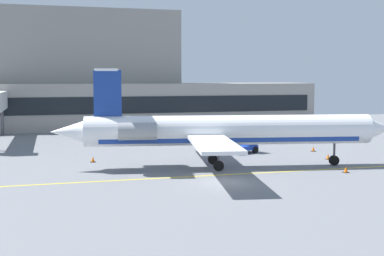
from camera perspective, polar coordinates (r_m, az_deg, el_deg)
name	(u,v)px	position (r m, az deg, el deg)	size (l,w,h in m)	color
ground	(224,183)	(39.28, 3.57, -6.14)	(120.00, 120.00, 0.11)	slate
terminal_building	(97,84)	(83.31, -10.55, 4.86)	(66.73, 12.49, 18.82)	gray
regional_jet	(223,131)	(45.18, 3.52, -0.29)	(30.72, 22.63, 8.74)	white
baggage_tug	(319,130)	(70.22, 14.09, -0.20)	(3.58, 3.54, 2.28)	silver
pushback_tractor	(244,144)	(54.48, 5.87, -1.82)	(3.64, 3.10, 1.98)	#19389E
fuel_tank	(247,127)	(70.23, 6.22, 0.15)	(6.48, 1.99, 2.25)	white
safety_cone_alpha	(93,160)	(49.19, -11.04, -3.49)	(0.47, 0.47, 0.55)	orange
safety_cone_bravo	(328,157)	(51.74, 14.99, -3.13)	(0.47, 0.47, 0.55)	orange
safety_cone_charlie	(313,149)	(56.90, 13.43, -2.30)	(0.47, 0.47, 0.55)	orange
safety_cone_delta	(346,170)	(44.93, 16.86, -4.49)	(0.47, 0.47, 0.55)	orange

